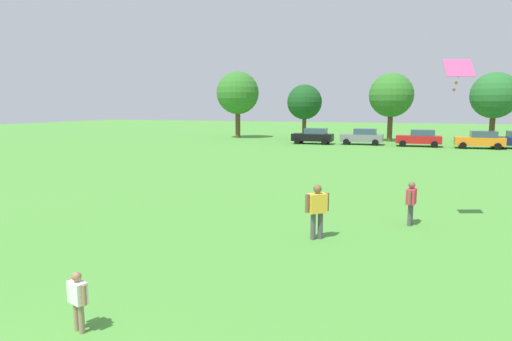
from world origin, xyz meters
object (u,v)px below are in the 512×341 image
(parked_car_red_2, at_px, (419,138))
(tree_center_right, at_px, (494,96))
(parked_car_orange_3, at_px, (480,140))
(tree_left, at_px, (305,102))
(adult_bystander, at_px, (317,207))
(parked_car_gray_1, at_px, (362,136))
(child_kite_flyer, at_px, (78,296))
(bystander_midfield, at_px, (411,199))
(tree_center_left, at_px, (391,95))
(tree_far_left, at_px, (238,93))
(parked_car_black_0, at_px, (313,136))
(kite, at_px, (458,71))

(parked_car_red_2, relative_size, tree_center_right, 0.57)
(parked_car_orange_3, distance_m, tree_left, 20.38)
(tree_left, relative_size, tree_center_right, 0.88)
(adult_bystander, distance_m, parked_car_gray_1, 34.58)
(child_kite_flyer, xyz_separation_m, parked_car_orange_3, (11.71, 40.56, 0.20))
(bystander_midfield, height_order, tree_center_left, tree_center_left)
(parked_car_orange_3, height_order, tree_far_left, tree_far_left)
(bystander_midfield, distance_m, tree_far_left, 42.90)
(parked_car_black_0, bearing_deg, parked_car_gray_1, -171.14)
(parked_car_orange_3, bearing_deg, child_kite_flyer, 73.90)
(child_kite_flyer, relative_size, tree_center_right, 0.15)
(tree_far_left, relative_size, tree_center_left, 1.08)
(bystander_midfield, relative_size, tree_left, 0.23)
(parked_car_black_0, relative_size, parked_car_red_2, 1.00)
(tree_left, height_order, tree_center_right, tree_center_right)
(parked_car_gray_1, relative_size, tree_left, 0.65)
(child_kite_flyer, relative_size, tree_left, 0.17)
(bystander_midfield, distance_m, tree_center_right, 38.55)
(parked_car_orange_3, bearing_deg, parked_car_gray_1, -4.44)
(parked_car_gray_1, distance_m, parked_car_orange_3, 11.02)
(parked_car_red_2, bearing_deg, parked_car_gray_1, -3.84)
(parked_car_orange_3, bearing_deg, tree_far_left, -12.76)
(tree_far_left, bearing_deg, tree_left, 7.61)
(bystander_midfield, distance_m, parked_car_black_0, 32.64)
(parked_car_orange_3, bearing_deg, tree_center_right, -106.53)
(parked_car_black_0, relative_size, tree_left, 0.65)
(parked_car_red_2, height_order, tree_far_left, tree_far_left)
(tree_left, bearing_deg, tree_center_right, -2.31)
(tree_far_left, bearing_deg, tree_center_left, 0.38)
(child_kite_flyer, distance_m, parked_car_black_0, 40.86)
(tree_center_left, bearing_deg, parked_car_black_0, -140.55)
(adult_bystander, xyz_separation_m, parked_car_orange_3, (8.84, 33.66, -0.14))
(parked_car_orange_3, xyz_separation_m, tree_far_left, (-27.05, 6.13, 4.76))
(bystander_midfield, height_order, tree_left, tree_left)
(kite, relative_size, tree_center_right, 0.14)
(parked_car_black_0, height_order, parked_car_red_2, same)
(parked_car_red_2, xyz_separation_m, tree_center_left, (-3.12, 5.77, 4.34))
(bystander_midfield, xyz_separation_m, parked_car_gray_1, (-4.82, 31.90, -0.03))
(tree_far_left, relative_size, tree_left, 1.26)
(tree_center_left, bearing_deg, adult_bystander, -90.46)
(parked_car_black_0, distance_m, parked_car_gray_1, 5.10)
(child_kite_flyer, xyz_separation_m, parked_car_black_0, (-4.32, 40.63, 0.20))
(bystander_midfield, relative_size, tree_center_left, 0.19)
(kite, relative_size, tree_far_left, 0.12)
(parked_car_gray_1, relative_size, tree_center_left, 0.56)
(child_kite_flyer, height_order, parked_car_black_0, parked_car_black_0)
(child_kite_flyer, bearing_deg, parked_car_red_2, 101.49)
(tree_left, bearing_deg, parked_car_black_0, -69.57)
(parked_car_orange_3, xyz_separation_m, tree_left, (-18.70, 7.24, 3.61))
(tree_center_left, distance_m, tree_center_right, 10.42)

